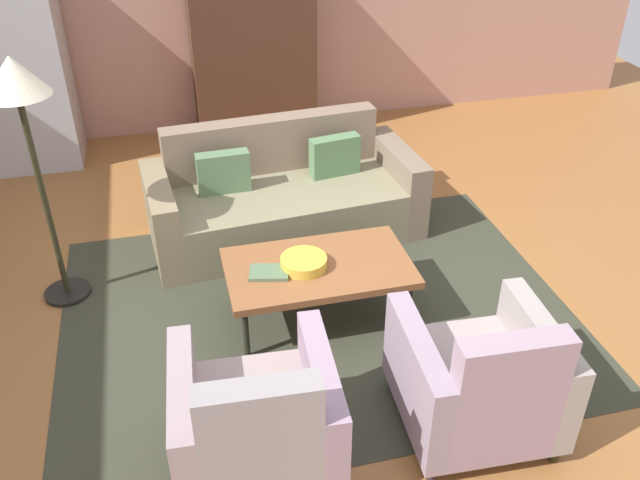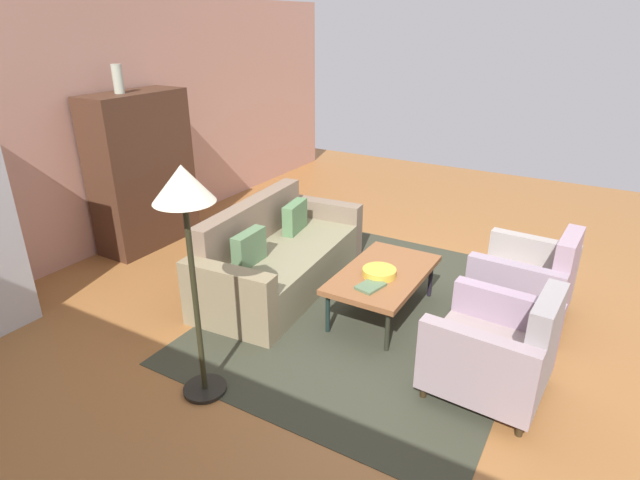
% 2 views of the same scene
% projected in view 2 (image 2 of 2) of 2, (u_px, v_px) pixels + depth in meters
% --- Properties ---
extents(ground_plane, '(10.48, 10.48, 0.00)m').
position_uv_depth(ground_plane, '(402.00, 308.00, 4.91)').
color(ground_plane, '#976031').
extents(wall_back, '(8.74, 0.12, 2.80)m').
position_uv_depth(wall_back, '(120.00, 124.00, 6.03)').
color(wall_back, tan).
rests_on(wall_back, ground).
extents(area_rug, '(3.40, 2.60, 0.01)m').
position_uv_depth(area_rug, '(376.00, 311.00, 4.85)').
color(area_rug, '#353729').
rests_on(area_rug, ground).
extents(couch, '(2.17, 1.06, 0.86)m').
position_uv_depth(couch, '(276.00, 258.00, 5.26)').
color(couch, '#7D7759').
rests_on(couch, ground).
extents(coffee_table, '(1.20, 0.70, 0.43)m').
position_uv_depth(coffee_table, '(383.00, 275.00, 4.68)').
color(coffee_table, black).
rests_on(coffee_table, ground).
extents(armchair_left, '(0.85, 0.85, 0.88)m').
position_uv_depth(armchair_left, '(499.00, 353.00, 3.68)').
color(armchair_left, black).
rests_on(armchair_left, ground).
extents(armchair_right, '(0.84, 0.84, 0.88)m').
position_uv_depth(armchair_right, '(529.00, 284.00, 4.63)').
color(armchair_right, '#302118').
rests_on(armchair_right, ground).
extents(fruit_bowl, '(0.30, 0.30, 0.07)m').
position_uv_depth(fruit_bowl, '(379.00, 272.00, 4.57)').
color(fruit_bowl, gold).
rests_on(fruit_bowl, coffee_table).
extents(book_stack, '(0.28, 0.22, 0.02)m').
position_uv_depth(book_stack, '(370.00, 286.00, 4.39)').
color(book_stack, '#546F4E').
rests_on(book_stack, coffee_table).
extents(cabinet, '(1.20, 0.51, 1.80)m').
position_uv_depth(cabinet, '(142.00, 171.00, 6.01)').
color(cabinet, '#462A1C').
rests_on(cabinet, ground).
extents(vase_tall, '(0.11, 0.11, 0.30)m').
position_uv_depth(vase_tall, '(118.00, 79.00, 5.47)').
color(vase_tall, '#A8B09B').
rests_on(vase_tall, cabinet).
extents(floor_lamp, '(0.40, 0.40, 1.72)m').
position_uv_depth(floor_lamp, '(185.00, 207.00, 3.25)').
color(floor_lamp, black).
rests_on(floor_lamp, ground).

